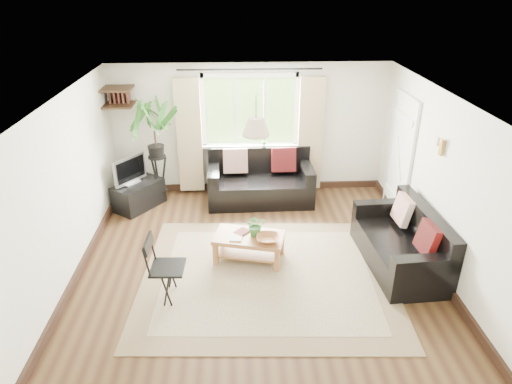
{
  "coord_description": "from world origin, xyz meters",
  "views": [
    {
      "loc": [
        -0.27,
        -5.28,
        3.78
      ],
      "look_at": [
        0.0,
        0.4,
        1.05
      ],
      "focal_mm": 32.0,
      "sensor_mm": 36.0,
      "label": 1
    }
  ],
  "objects_px": {
    "coffee_table": "(249,248)",
    "tv_stand": "(139,195)",
    "sofa_right": "(400,240)",
    "palm_stand": "(156,152)",
    "sofa_back": "(260,179)",
    "folding_chair": "(168,269)"
  },
  "relations": [
    {
      "from": "coffee_table",
      "to": "tv_stand",
      "type": "bearing_deg",
      "value": 137.18
    },
    {
      "from": "coffee_table",
      "to": "tv_stand",
      "type": "relative_size",
      "value": 1.14
    },
    {
      "from": "sofa_right",
      "to": "tv_stand",
      "type": "height_order",
      "value": "sofa_right"
    },
    {
      "from": "sofa_right",
      "to": "palm_stand",
      "type": "relative_size",
      "value": 0.92
    },
    {
      "from": "sofa_right",
      "to": "palm_stand",
      "type": "distance_m",
      "value": 4.34
    },
    {
      "from": "sofa_right",
      "to": "tv_stand",
      "type": "relative_size",
      "value": 1.98
    },
    {
      "from": "sofa_back",
      "to": "coffee_table",
      "type": "xyz_separation_m",
      "value": [
        -0.27,
        -1.91,
        -0.24
      ]
    },
    {
      "from": "sofa_back",
      "to": "tv_stand",
      "type": "bearing_deg",
      "value": -177.02
    },
    {
      "from": "sofa_back",
      "to": "folding_chair",
      "type": "bearing_deg",
      "value": -116.71
    },
    {
      "from": "sofa_back",
      "to": "sofa_right",
      "type": "relative_size",
      "value": 1.09
    },
    {
      "from": "tv_stand",
      "to": "folding_chair",
      "type": "height_order",
      "value": "folding_chair"
    },
    {
      "from": "coffee_table",
      "to": "palm_stand",
      "type": "xyz_separation_m",
      "value": [
        -1.56,
        2.02,
        0.73
      ]
    },
    {
      "from": "sofa_back",
      "to": "tv_stand",
      "type": "relative_size",
      "value": 2.16
    },
    {
      "from": "sofa_right",
      "to": "coffee_table",
      "type": "bearing_deg",
      "value": -99.65
    },
    {
      "from": "sofa_back",
      "to": "palm_stand",
      "type": "height_order",
      "value": "palm_stand"
    },
    {
      "from": "palm_stand",
      "to": "folding_chair",
      "type": "height_order",
      "value": "palm_stand"
    },
    {
      "from": "tv_stand",
      "to": "folding_chair",
      "type": "xyz_separation_m",
      "value": [
        0.86,
        -2.57,
        0.21
      ]
    },
    {
      "from": "tv_stand",
      "to": "sofa_back",
      "type": "bearing_deg",
      "value": -49.66
    },
    {
      "from": "tv_stand",
      "to": "palm_stand",
      "type": "relative_size",
      "value": 0.46
    },
    {
      "from": "sofa_right",
      "to": "folding_chair",
      "type": "distance_m",
      "value": 3.22
    },
    {
      "from": "coffee_table",
      "to": "tv_stand",
      "type": "height_order",
      "value": "tv_stand"
    },
    {
      "from": "sofa_right",
      "to": "palm_stand",
      "type": "xyz_separation_m",
      "value": [
        -3.67,
        2.24,
        0.53
      ]
    }
  ]
}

